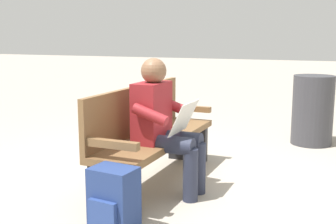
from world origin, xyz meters
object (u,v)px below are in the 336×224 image
(backpack, at_px, (113,200))
(trash_bin, at_px, (313,110))
(bench_near, at_px, (151,134))
(person_seated, at_px, (164,122))

(backpack, bearing_deg, trash_bin, 160.12)
(backpack, relative_size, trash_bin, 0.53)
(bench_near, relative_size, person_seated, 1.54)
(person_seated, bearing_deg, bench_near, -133.52)
(person_seated, xyz_separation_m, backpack, (0.84, -0.04, -0.40))
(backpack, height_order, trash_bin, trash_bin)
(bench_near, bearing_deg, person_seated, 46.48)
(bench_near, height_order, trash_bin, bench_near)
(person_seated, xyz_separation_m, trash_bin, (-2.28, 1.09, -0.19))
(person_seated, bearing_deg, backpack, -0.87)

